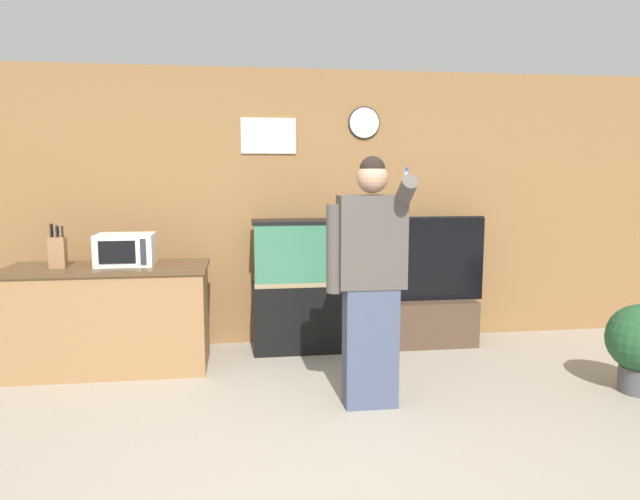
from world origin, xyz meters
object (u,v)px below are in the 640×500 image
object	(u,v)px
microwave	(126,249)
knife_block	(58,252)
person_standing	(370,279)
tv_on_stand	(425,307)
counter_island	(110,318)
aquarium_on_stand	(301,286)

from	to	relation	value
microwave	knife_block	world-z (taller)	knife_block
person_standing	tv_on_stand	bearing A→B (deg)	57.89
tv_on_stand	microwave	bearing A→B (deg)	-173.70
counter_island	person_standing	bearing A→B (deg)	-27.48
aquarium_on_stand	tv_on_stand	world-z (taller)	tv_on_stand
microwave	tv_on_stand	xyz separation A→B (m)	(2.68, 0.30, -0.65)
person_standing	aquarium_on_stand	bearing A→B (deg)	104.32
counter_island	aquarium_on_stand	world-z (taller)	aquarium_on_stand
counter_island	tv_on_stand	size ratio (longest dim) A/B	1.32
counter_island	knife_block	world-z (taller)	knife_block
counter_island	aquarium_on_stand	distance (m)	1.67
aquarium_on_stand	tv_on_stand	xyz separation A→B (m)	(1.19, 0.02, -0.25)
aquarium_on_stand	person_standing	bearing A→B (deg)	-75.68
knife_block	person_standing	size ratio (longest dim) A/B	0.20
microwave	person_standing	xyz separation A→B (m)	(1.83, -1.06, -0.10)
counter_island	microwave	size ratio (longest dim) A/B	3.52
counter_island	tv_on_stand	world-z (taller)	tv_on_stand
microwave	tv_on_stand	world-z (taller)	tv_on_stand
counter_island	knife_block	distance (m)	0.68
microwave	aquarium_on_stand	size ratio (longest dim) A/B	0.38
microwave	aquarium_on_stand	bearing A→B (deg)	10.55
tv_on_stand	knife_block	bearing A→B (deg)	-173.46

